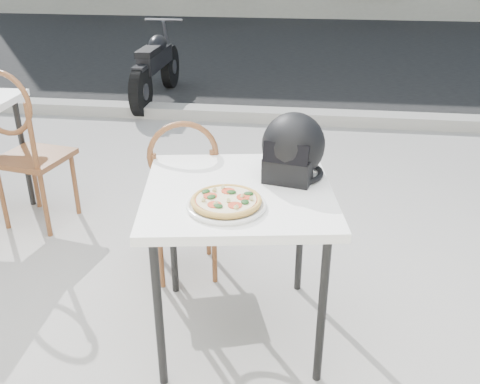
# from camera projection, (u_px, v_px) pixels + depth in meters

# --- Properties ---
(ground) EXTENTS (80.00, 80.00, 0.00)m
(ground) POSITION_uv_depth(u_px,v_px,m) (211.00, 280.00, 3.09)
(ground) COLOR #9F9C96
(ground) RESTS_ON ground
(street_asphalt) EXTENTS (30.00, 8.00, 0.00)m
(street_asphalt) POSITION_uv_depth(u_px,v_px,m) (283.00, 50.00, 9.34)
(street_asphalt) COLOR black
(street_asphalt) RESTS_ON ground
(curb) EXTENTS (30.00, 0.25, 0.12)m
(curb) POSITION_uv_depth(u_px,v_px,m) (261.00, 115.00, 5.74)
(curb) COLOR gray
(curb) RESTS_ON ground
(cafe_table_main) EXTENTS (0.95, 0.95, 0.79)m
(cafe_table_main) POSITION_uv_depth(u_px,v_px,m) (238.00, 203.00, 2.39)
(cafe_table_main) COLOR white
(cafe_table_main) RESTS_ON ground
(plate) EXTENTS (0.36, 0.36, 0.02)m
(plate) POSITION_uv_depth(u_px,v_px,m) (226.00, 205.00, 2.19)
(plate) COLOR white
(plate) RESTS_ON cafe_table_main
(pizza) EXTENTS (0.33, 0.33, 0.04)m
(pizza) POSITION_uv_depth(u_px,v_px,m) (226.00, 200.00, 2.18)
(pizza) COLOR gold
(pizza) RESTS_ON plate
(helmet) EXTENTS (0.35, 0.36, 0.30)m
(helmet) POSITION_uv_depth(u_px,v_px,m) (293.00, 149.00, 2.43)
(helmet) COLOR black
(helmet) RESTS_ON cafe_table_main
(cafe_chair_main) EXTENTS (0.47, 0.47, 0.97)m
(cafe_chair_main) POSITION_uv_depth(u_px,v_px,m) (184.00, 192.00, 2.89)
(cafe_chair_main) COLOR brown
(cafe_chair_main) RESTS_ON ground
(cafe_chair_side) EXTENTS (0.49, 0.49, 1.09)m
(cafe_chair_side) POSITION_uv_depth(u_px,v_px,m) (22.00, 142.00, 3.41)
(cafe_chair_side) COLOR brown
(cafe_chair_side) RESTS_ON ground
(motorcycle) EXTENTS (0.47, 1.79, 0.89)m
(motorcycle) POSITION_uv_depth(u_px,v_px,m) (156.00, 68.00, 6.31)
(motorcycle) COLOR black
(motorcycle) RESTS_ON street_asphalt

